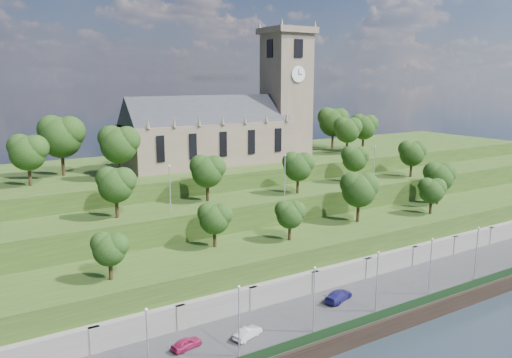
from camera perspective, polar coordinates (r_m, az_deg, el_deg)
ground at (r=68.32m, az=16.18°, el=-16.24°), size 320.00×320.00×0.00m
promenade at (r=71.57m, az=12.59°, el=-13.83°), size 160.00×12.00×2.00m
quay_wall at (r=67.80m, az=16.26°, el=-15.42°), size 160.00×0.50×2.20m
fence at (r=67.53m, az=15.92°, el=-14.10°), size 160.00×0.10×1.20m
retaining_wall at (r=74.95m, az=9.42°, el=-11.25°), size 160.00×2.10×5.00m
embankment_lower at (r=78.71m, az=6.57°, el=-8.87°), size 160.00×12.00×8.00m
embankment_upper at (r=86.53m, az=2.10°, el=-5.51°), size 160.00×10.00×12.00m
hilltop at (r=103.68m, az=-4.31°, el=-1.82°), size 160.00×32.00×15.00m
church at (r=98.13m, az=-2.95°, el=6.34°), size 38.60×12.35×27.60m
trees_lower at (r=81.61m, az=11.02°, el=-1.73°), size 67.57×8.82×8.33m
trees_upper at (r=84.42m, az=3.52°, el=1.66°), size 63.67×7.94×7.48m
trees_hilltop at (r=96.51m, az=-3.82°, el=5.45°), size 76.54×16.18×10.24m
lamp_posts_promenade at (r=65.75m, az=13.67°, el=-10.84°), size 60.36×0.36×8.08m
lamp_posts_upper at (r=81.69m, az=3.31°, el=0.80°), size 40.36×0.36×7.15m
car_left at (r=58.25m, az=-7.94°, el=-18.09°), size 3.82×2.24×1.22m
car_middle at (r=59.74m, az=-0.96°, el=-17.16°), size 4.03×2.50×1.25m
car_right at (r=69.34m, az=9.39°, el=-13.00°), size 5.26×3.51×1.42m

